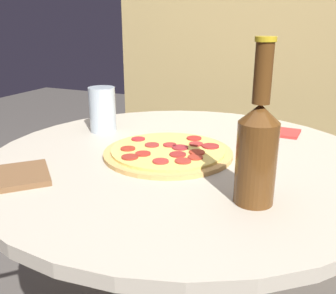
% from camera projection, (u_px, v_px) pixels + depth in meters
% --- Properties ---
extents(table, '(0.93, 0.93, 0.74)m').
position_uv_depth(table, '(181.00, 227.00, 0.96)').
color(table, '#B2A893').
rests_on(table, ground_plane).
extents(fence_panel, '(1.29, 0.04, 1.44)m').
position_uv_depth(fence_panel, '(254.00, 99.00, 1.64)').
color(fence_panel, tan).
rests_on(fence_panel, ground_plane).
extents(pizza, '(0.31, 0.31, 0.02)m').
position_uv_depth(pizza, '(168.00, 152.00, 0.90)').
color(pizza, tan).
rests_on(pizza, table).
extents(beer_bottle, '(0.07, 0.07, 0.28)m').
position_uv_depth(beer_bottle, '(257.00, 147.00, 0.64)').
color(beer_bottle, '#563314').
rests_on(beer_bottle, table).
extents(drinking_glass, '(0.08, 0.08, 0.13)m').
position_uv_depth(drinking_glass, '(102.00, 110.00, 1.07)').
color(drinking_glass, '#ADBCC6').
rests_on(drinking_glass, table).
extents(napkin, '(0.15, 0.09, 0.01)m').
position_uv_depth(napkin, '(273.00, 131.00, 1.08)').
color(napkin, red).
rests_on(napkin, table).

